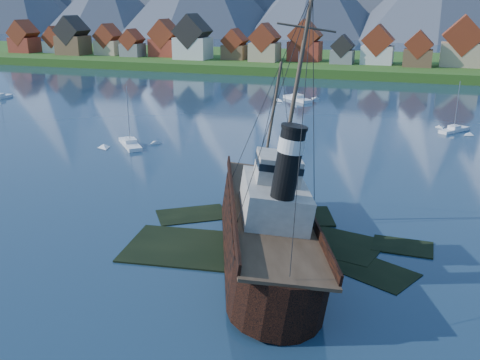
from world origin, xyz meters
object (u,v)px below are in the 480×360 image
(sailboat_c, at_px, (297,99))
(sailboat_b, at_px, (0,98))
(tugboat_wreck, at_px, (267,219))
(sailboat_d, at_px, (454,130))
(sailboat_a, at_px, (130,145))

(sailboat_c, bearing_deg, sailboat_b, 150.89)
(tugboat_wreck, bearing_deg, sailboat_b, 123.28)
(tugboat_wreck, distance_m, sailboat_d, 65.43)
(sailboat_d, bearing_deg, sailboat_c, -177.85)
(tugboat_wreck, bearing_deg, sailboat_a, 115.29)
(sailboat_b, relative_size, sailboat_d, 1.08)
(sailboat_c, distance_m, sailboat_d, 44.35)
(tugboat_wreck, distance_m, sailboat_a, 46.86)
(tugboat_wreck, bearing_deg, sailboat_c, 79.41)
(tugboat_wreck, xyz_separation_m, sailboat_c, (-17.23, 86.76, -2.99))
(sailboat_b, bearing_deg, sailboat_c, 15.03)
(sailboat_b, bearing_deg, sailboat_d, -2.88)
(tugboat_wreck, distance_m, sailboat_b, 111.72)
(tugboat_wreck, bearing_deg, sailboat_d, 50.58)
(tugboat_wreck, height_order, sailboat_d, tugboat_wreck)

